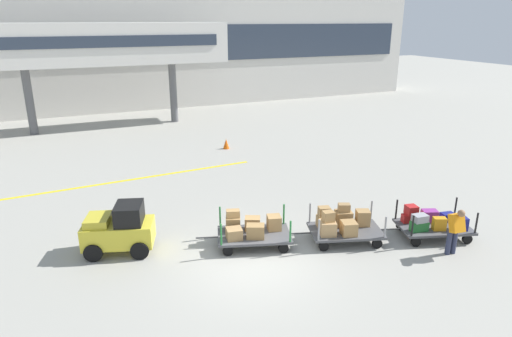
# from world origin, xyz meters

# --- Properties ---
(ground_plane) EXTENTS (120.00, 120.00, 0.00)m
(ground_plane) POSITION_xyz_m (0.00, 0.00, 0.00)
(ground_plane) COLOR #9E9B91
(apron_lead_line) EXTENTS (14.24, 1.05, 0.01)m
(apron_lead_line) POSITION_xyz_m (-3.45, 8.83, 0.00)
(apron_lead_line) COLOR yellow
(apron_lead_line) RESTS_ON ground_plane
(terminal_building) EXTENTS (52.71, 2.51, 9.20)m
(terminal_building) POSITION_xyz_m (0.00, 25.98, 4.61)
(terminal_building) COLOR beige
(terminal_building) RESTS_ON ground_plane
(jet_bridge) EXTENTS (18.46, 3.00, 6.67)m
(jet_bridge) POSITION_xyz_m (-3.57, 19.99, 5.31)
(jet_bridge) COLOR silver
(jet_bridge) RESTS_ON ground_plane
(baggage_tug) EXTENTS (2.34, 1.76, 1.58)m
(baggage_tug) POSITION_xyz_m (-3.49, 2.31, 0.75)
(baggage_tug) COLOR gold
(baggage_tug) RESTS_ON ground_plane
(baggage_cart_lead) EXTENTS (3.08, 2.05, 1.11)m
(baggage_cart_lead) POSITION_xyz_m (0.40, 1.10, 0.52)
(baggage_cart_lead) COLOR #4C4C4F
(baggage_cart_lead) RESTS_ON ground_plane
(baggage_cart_middle) EXTENTS (3.08, 2.05, 1.19)m
(baggage_cart_middle) POSITION_xyz_m (3.21, 0.16, 0.57)
(baggage_cart_middle) COLOR #4C4C4F
(baggage_cart_middle) RESTS_ON ground_plane
(baggage_cart_tail) EXTENTS (3.08, 2.05, 1.10)m
(baggage_cart_tail) POSITION_xyz_m (6.11, -0.82, 0.50)
(baggage_cart_tail) COLOR #4C4C4F
(baggage_cart_tail) RESTS_ON ground_plane
(baggage_handler) EXTENTS (0.45, 0.47, 1.56)m
(baggage_handler) POSITION_xyz_m (5.81, -2.01, 0.87)
(baggage_handler) COLOR #2D334C
(baggage_handler) RESTS_ON ground_plane
(safety_cone_near) EXTENTS (0.36, 0.36, 0.55)m
(safety_cone_near) POSITION_xyz_m (3.55, 11.97, 0.28)
(safety_cone_near) COLOR #EA590F
(safety_cone_near) RESTS_ON ground_plane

